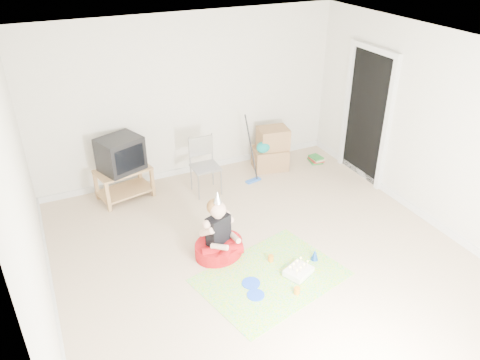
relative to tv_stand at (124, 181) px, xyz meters
name	(u,v)px	position (x,y,z in m)	size (l,w,h in m)	color
ground	(260,253)	(1.24, -2.11, -0.29)	(5.00, 5.00, 0.00)	#CCB292
doorway_recess	(367,117)	(3.72, -0.91, 0.74)	(0.02, 0.90, 2.05)	black
tv_stand	(124,181)	(0.00, 0.00, 0.00)	(0.87, 0.64, 0.49)	#A57A4A
crt_tv	(120,154)	(0.00, 0.00, 0.45)	(0.59, 0.48, 0.50)	black
folding_chair	(206,167)	(1.18, -0.37, 0.15)	(0.41, 0.39, 0.90)	gray
cardboard_boxes	(271,149)	(2.48, -0.06, 0.06)	(0.65, 0.54, 0.72)	#926D46
floor_mop	(253,167)	(2.00, -0.38, -0.02)	(0.27, 0.35, 1.05)	blue
book_pile	(316,159)	(3.32, -0.21, -0.23)	(0.25, 0.30, 0.12)	#287A31
seated_woman	(219,241)	(0.75, -1.90, -0.08)	(0.83, 0.83, 0.93)	#B51014
party_mat	(271,277)	(1.14, -2.58, -0.28)	(1.65, 1.20, 0.01)	#FC35A8
birthday_cake	(298,272)	(1.46, -2.68, -0.24)	(0.39, 0.36, 0.15)	white
blue_plate_near	(251,283)	(0.88, -2.58, -0.28)	(0.22, 0.22, 0.01)	blue
blue_plate_far	(256,295)	(0.84, -2.78, -0.28)	(0.20, 0.20, 0.01)	blue
orange_cup_near	(271,258)	(1.28, -2.31, -0.24)	(0.07, 0.07, 0.08)	orange
orange_cup_far	(297,291)	(1.28, -2.95, -0.24)	(0.07, 0.07, 0.08)	orange
blue_party_hat	(315,255)	(1.80, -2.51, -0.21)	(0.10, 0.10, 0.15)	blue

